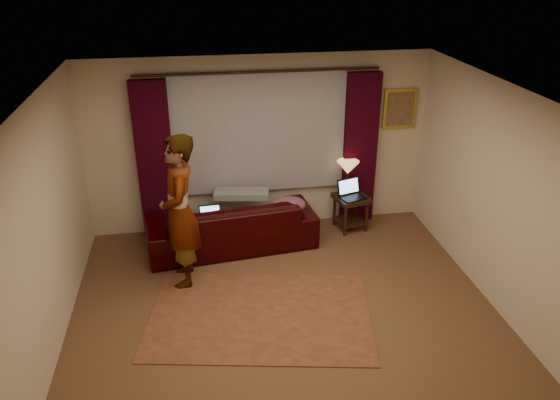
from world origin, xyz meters
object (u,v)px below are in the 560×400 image
object	(u,v)px
end_table	(350,212)
laptop_table	(353,190)
sofa	(231,216)
person	(180,212)
laptop_sofa	(211,216)
tiffany_lamp	(347,178)

from	to	relation	value
end_table	laptop_table	xyz separation A→B (m)	(0.01, -0.06, 0.40)
sofa	person	size ratio (longest dim) A/B	1.20
laptop_sofa	person	bearing A→B (deg)	-126.00
sofa	tiffany_lamp	distance (m)	1.84
laptop_table	end_table	bearing A→B (deg)	79.64
laptop_table	person	bearing A→B (deg)	-176.09
end_table	tiffany_lamp	size ratio (longest dim) A/B	1.03
end_table	laptop_sofa	bearing A→B (deg)	-168.92
laptop_sofa	tiffany_lamp	bearing A→B (deg)	9.79
laptop_sofa	laptop_table	world-z (taller)	laptop_table
end_table	sofa	bearing A→B (deg)	-172.73
laptop_table	laptop_sofa	bearing A→B (deg)	172.02
laptop_sofa	tiffany_lamp	xyz separation A→B (m)	(2.06, 0.52, 0.21)
sofa	person	xyz separation A→B (m)	(-0.67, -0.80, 0.51)
end_table	tiffany_lamp	xyz separation A→B (m)	(-0.05, 0.11, 0.53)
end_table	person	distance (m)	2.79
end_table	person	xyz separation A→B (m)	(-2.49, -1.04, 0.72)
sofa	laptop_table	world-z (taller)	sofa
end_table	person	world-z (taller)	person
sofa	end_table	bearing A→B (deg)	-179.52
sofa	tiffany_lamp	size ratio (longest dim) A/B	4.53
laptop_table	person	distance (m)	2.70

